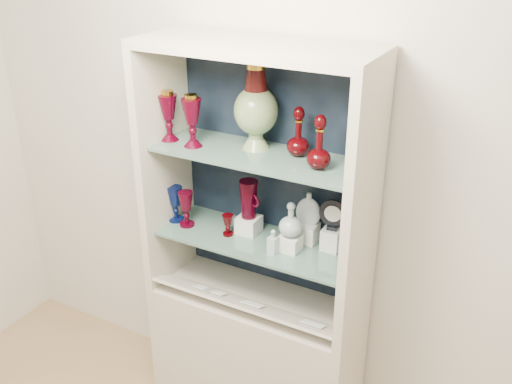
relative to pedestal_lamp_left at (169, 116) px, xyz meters
The scene contains 31 objects.
wall_back 0.52m from the pedestal_lamp_left, 28.74° to the left, with size 3.50×0.02×2.80m, color beige.
cabinet_base 1.28m from the pedestal_lamp_left, ahead, with size 1.00×0.40×0.75m, color beige.
cabinet_back_panel 0.54m from the pedestal_lamp_left, 25.58° to the left, with size 0.98×0.02×1.15m, color black.
cabinet_side_left 0.26m from the pedestal_lamp_left, 161.24° to the left, with size 0.04×0.40×1.15m, color beige.
cabinet_side_right 0.95m from the pedestal_lamp_left, ahead, with size 0.04×0.40×1.15m, color beige.
cabinet_top_cap 0.55m from the pedestal_lamp_left, ahead, with size 1.00×0.40×0.04m, color beige.
shelf_lower 0.69m from the pedestal_lamp_left, ahead, with size 0.92×0.34×0.01m, color slate.
shelf_upper 0.45m from the pedestal_lamp_left, ahead, with size 0.92×0.34×0.01m, color slate.
label_ledge 0.92m from the pedestal_lamp_left, 12.23° to the right, with size 0.92×0.18×0.01m, color beige.
label_card_0 1.11m from the pedestal_lamp_left, ahead, with size 0.10×0.07×0.00m, color white.
label_card_1 0.93m from the pedestal_lamp_left, 11.13° to the right, with size 0.10×0.07×0.00m, color white.
label_card_2 0.82m from the pedestal_lamp_left, 23.31° to the right, with size 0.10×0.07×0.00m, color white.
label_card_3 0.84m from the pedestal_lamp_left, 18.71° to the right, with size 0.10×0.07×0.00m, color white.
pedestal_lamp_left is the anchor object (origin of this frame).
pedestal_lamp_right 0.14m from the pedestal_lamp_left, ahead, with size 0.09×0.09×0.23m, color #420113, non-canonical shape.
enamel_urn 0.41m from the pedestal_lamp_left, 13.90° to the left, with size 0.19×0.19×0.39m, color #0A431B, non-canonical shape.
ruby_decanter_a 0.72m from the pedestal_lamp_left, ahead, with size 0.10×0.10×0.25m, color #3D0205, non-canonical shape.
ruby_decanter_b 0.59m from the pedestal_lamp_left, ahead, with size 0.10×0.10×0.22m, color #3D0205, non-canonical shape.
lidded_bowl 0.87m from the pedestal_lamp_left, ahead, with size 0.07×0.07×0.08m, color #3D0205, non-canonical shape.
cobalt_goblet 0.45m from the pedestal_lamp_left, 115.77° to the left, with size 0.07×0.07×0.18m, color #061145, non-canonical shape.
ruby_goblet_tall 0.45m from the pedestal_lamp_left, ahead, with size 0.07×0.07×0.17m, color #420113, non-canonical shape.
ruby_goblet_small 0.56m from the pedestal_lamp_left, ahead, with size 0.05×0.05×0.10m, color #3D0205, non-canonical shape.
riser_ruby_pitcher 0.61m from the pedestal_lamp_left, 12.87° to the left, with size 0.10×0.10×0.08m, color silver.
ruby_pitcher 0.52m from the pedestal_lamp_left, 12.87° to the left, with size 0.14×0.09×0.18m, color #420113, non-canonical shape.
clear_square_bottle 0.72m from the pedestal_lamp_left, ahead, with size 0.04×0.04×0.12m, color #9CA9B4, non-canonical shape.
riser_flat_flask 0.81m from the pedestal_lamp_left, 11.97° to the left, with size 0.09×0.09×0.09m, color silver.
flat_flask 0.74m from the pedestal_lamp_left, 11.97° to the left, with size 0.11×0.04×0.16m, color silver, non-canonical shape.
riser_clear_round_decanter 0.78m from the pedestal_lamp_left, ahead, with size 0.09×0.09×0.07m, color silver.
clear_round_decanter 0.71m from the pedestal_lamp_left, ahead, with size 0.10×0.10×0.15m, color #9CA9B4, non-canonical shape.
riser_cameo_medallion 0.90m from the pedestal_lamp_left, ahead, with size 0.08×0.08×0.10m, color silver.
cameo_medallion 0.84m from the pedestal_lamp_left, ahead, with size 0.12×0.04×0.15m, color black, non-canonical shape.
Camera 1 is at (1.06, -0.44, 2.35)m, focal length 40.00 mm.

